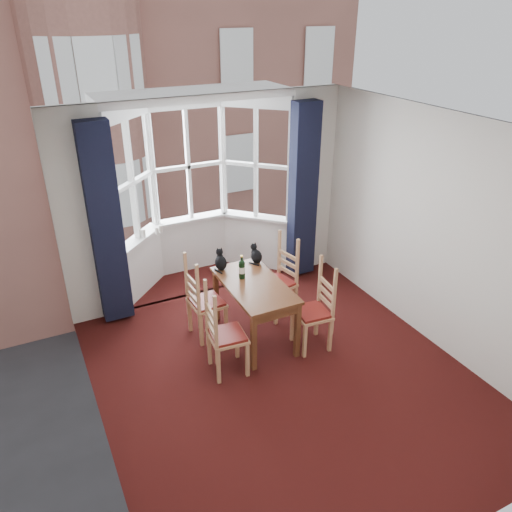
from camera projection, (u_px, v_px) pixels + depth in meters
floor at (285, 378)px, 5.67m from camera, size 4.50×4.50×0.00m
ceiling at (294, 131)px, 4.41m from camera, size 4.50×4.50×0.00m
wall_left at (85, 319)px, 4.25m from camera, size 0.00×4.50×4.50m
wall_right at (437, 234)px, 5.83m from camera, size 0.00×4.50×4.50m
wall_near at (461, 417)px, 3.24m from camera, size 4.00×0.00×4.00m
wall_back_pier_left at (84, 221)px, 6.19m from camera, size 0.70×0.12×2.80m
wall_back_pier_right at (310, 183)px, 7.50m from camera, size 0.70×0.12×2.80m
bay_window at (195, 189)px, 7.24m from camera, size 2.76×0.94×2.80m
curtain_left at (106, 226)px, 6.16m from camera, size 0.38×0.22×2.60m
curtain_right at (303, 192)px, 7.28m from camera, size 0.38×0.22×2.60m
dining_table at (254, 292)px, 6.10m from camera, size 0.69×1.26×0.77m
chair_left_near at (220, 338)px, 5.57m from camera, size 0.44×0.46×0.92m
chair_left_far at (200, 305)px, 6.18m from camera, size 0.42×0.44×0.92m
chair_right_near at (319, 312)px, 6.04m from camera, size 0.44×0.46×0.92m
chair_right_far at (282, 282)px, 6.70m from camera, size 0.48×0.49×0.92m
cat_left at (221, 261)px, 6.34m from camera, size 0.18×0.23×0.28m
cat_right at (256, 255)px, 6.51m from camera, size 0.16×0.21×0.27m
wine_bottle at (242, 268)px, 6.11m from camera, size 0.08×0.08×0.31m
candle_tall at (143, 233)px, 7.00m from camera, size 0.06×0.06×0.12m
candle_short at (157, 231)px, 7.10m from camera, size 0.06×0.06×0.10m
candle_extra at (161, 229)px, 7.14m from camera, size 0.05×0.05×0.11m
street at (52, 165)px, 34.17m from camera, size 80.00×80.00×0.00m
tenement_building at (75, 81)px, 16.16m from camera, size 18.40×7.80×15.20m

